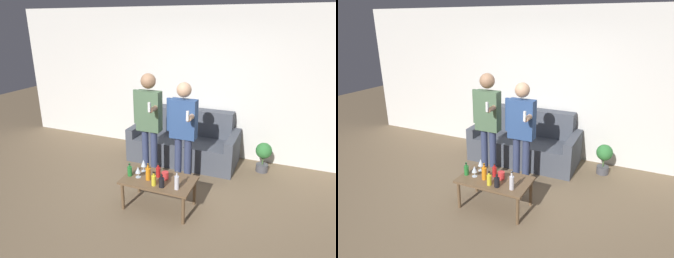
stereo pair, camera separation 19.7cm
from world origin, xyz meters
TOP-DOWN VIEW (x-y plane):
  - ground_plane at (0.00, 0.00)m, footprint 16.00×16.00m
  - wall_back at (0.00, 2.23)m, footprint 8.00×0.06m
  - couch at (-0.16, 1.77)m, footprint 1.93×0.86m
  - coffee_table at (0.02, 0.17)m, footprint 0.97×0.57m
  - bottle_orange at (-0.01, 0.23)m, footprint 0.06×0.06m
  - bottle_green at (0.34, 0.02)m, footprint 0.06×0.06m
  - bottle_dark at (-0.10, 0.10)m, footprint 0.07×0.07m
  - bottle_yellow at (-0.39, 0.11)m, footprint 0.07×0.07m
  - bottle_red at (0.14, -0.00)m, footprint 0.07×0.07m
  - bottle_clear at (0.03, 0.00)m, footprint 0.06×0.06m
  - wine_glass_near at (-0.26, 0.12)m, footprint 0.08×0.08m
  - wine_glass_far at (-0.27, 0.30)m, footprint 0.08×0.08m
  - cup_on_table at (0.10, 0.21)m, footprint 0.09×0.09m
  - person_standing_left at (-0.45, 0.86)m, footprint 0.45×0.43m
  - person_standing_right at (0.11, 0.87)m, footprint 0.46×0.42m
  - potted_plant at (1.24, 1.80)m, footprint 0.27×0.27m

SIDE VIEW (x-z plane):
  - ground_plane at x=0.00m, z-range 0.00..0.00m
  - potted_plant at x=1.24m, z-range 0.06..0.57m
  - couch at x=-0.16m, z-range -0.14..0.78m
  - coffee_table at x=0.02m, z-range 0.17..0.59m
  - cup_on_table at x=0.10m, z-range 0.43..0.53m
  - bottle_red at x=0.14m, z-range 0.41..0.58m
  - bottle_yellow at x=-0.39m, z-range 0.41..0.59m
  - bottle_clear at x=0.03m, z-range 0.41..0.60m
  - bottle_orange at x=-0.01m, z-range 0.41..0.60m
  - bottle_dark at x=-0.10m, z-range 0.40..0.64m
  - bottle_green at x=0.34m, z-range 0.40..0.65m
  - wine_glass_near at x=-0.26m, z-range 0.45..0.61m
  - wine_glass_far at x=-0.27m, z-range 0.46..0.64m
  - person_standing_right at x=0.11m, z-range 0.15..1.78m
  - person_standing_left at x=-0.45m, z-range 0.18..1.90m
  - wall_back at x=0.00m, z-range 0.00..2.70m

